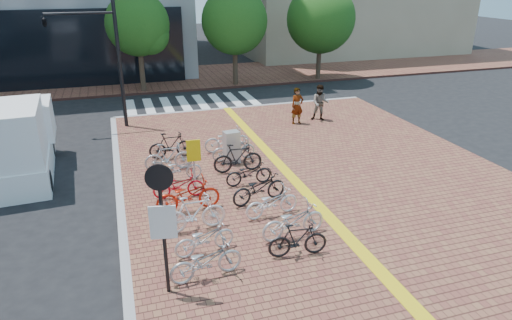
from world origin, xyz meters
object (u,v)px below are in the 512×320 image
object	(u,v)px
bike_4	(179,185)
box_truck	(16,142)
bike_13	(238,158)
yellow_sign	(194,155)
bike_14	(234,149)
bike_15	(227,140)
pedestrian_a	(297,106)
bike_9	(293,221)
bike_5	(178,169)
bike_7	(171,145)
bike_12	(249,173)
bike_10	(272,202)
notice_sign	(162,215)
traffic_light_pole	(86,43)
utility_box	(232,147)
bike_3	(188,195)
bike_6	(169,157)
bike_1	(204,238)
pedestrian_b	(320,103)
bike_11	(259,188)
bike_0	(206,261)
bike_8	(298,240)
bike_2	(194,213)

from	to	relation	value
bike_4	box_truck	bearing A→B (deg)	59.83
bike_13	yellow_sign	world-z (taller)	yellow_sign
box_truck	bike_14	bearing A→B (deg)	-8.05
bike_15	pedestrian_a	bearing A→B (deg)	-57.69
bike_9	bike_15	distance (m)	7.01
bike_4	yellow_sign	size ratio (longest dim) A/B	0.96
bike_5	bike_7	distance (m)	2.21
bike_4	bike_12	size ratio (longest dim) A/B	1.02
bike_4	bike_10	distance (m)	3.24
notice_sign	traffic_light_pole	distance (m)	13.42
bike_9	utility_box	xyz separation A→B (m)	(-0.24, 5.76, 0.13)
bike_3	bike_6	distance (m)	3.34
bike_3	bike_13	world-z (taller)	bike_13
notice_sign	bike_14	bearing A→B (deg)	64.53
bike_4	bike_5	xyz separation A→B (m)	(0.19, 1.38, -0.00)
utility_box	bike_1	bearing A→B (deg)	-111.27
bike_9	box_truck	size ratio (longest dim) A/B	0.38
bike_15	bike_1	bearing A→B (deg)	161.30
utility_box	bike_4	bearing A→B (deg)	-135.47
bike_13	bike_15	size ratio (longest dim) A/B	0.97
pedestrian_b	traffic_light_pole	xyz separation A→B (m)	(-10.65, 1.93, 3.10)
bike_1	bike_15	xyz separation A→B (m)	(2.38, 7.05, 0.06)
bike_4	traffic_light_pole	size ratio (longest dim) A/B	0.29
bike_11	box_truck	world-z (taller)	box_truck
bike_0	bike_9	world-z (taller)	bike_9
bike_7	pedestrian_b	bearing A→B (deg)	-70.32
bike_8	bike_10	bearing A→B (deg)	4.53
bike_4	notice_sign	xyz separation A→B (m)	(-0.97, -4.78, 1.59)
bike_14	utility_box	world-z (taller)	utility_box
bike_14	traffic_light_pole	world-z (taller)	traffic_light_pole
bike_7	traffic_light_pole	size ratio (longest dim) A/B	0.30
bike_3	bike_9	size ratio (longest dim) A/B	1.04
bike_0	traffic_light_pole	xyz separation A→B (m)	(-2.59, 12.89, 3.52)
bike_6	bike_10	distance (m)	5.08
bike_14	bike_15	distance (m)	1.02
bike_11	bike_15	distance (m)	4.73
bike_8	bike_10	xyz separation A→B (m)	(0.06, 2.21, -0.02)
bike_3	bike_9	distance (m)	3.47
bike_6	bike_0	bearing A→B (deg)	-178.89
bike_3	box_truck	distance (m)	7.17
bike_0	box_truck	bearing A→B (deg)	24.77
bike_3	yellow_sign	bearing A→B (deg)	-20.86
bike_12	box_truck	bearing A→B (deg)	63.70
bike_12	yellow_sign	xyz separation A→B (m)	(-1.82, 0.32, 0.77)
bike_3	bike_15	bearing A→B (deg)	-30.80
traffic_light_pole	bike_14	bearing A→B (deg)	-48.27
notice_sign	yellow_sign	bearing A→B (deg)	73.31
box_truck	bike_7	bearing A→B (deg)	-1.33
bike_9	bike_14	world-z (taller)	bike_9
traffic_light_pole	bike_2	bearing A→B (deg)	-75.63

